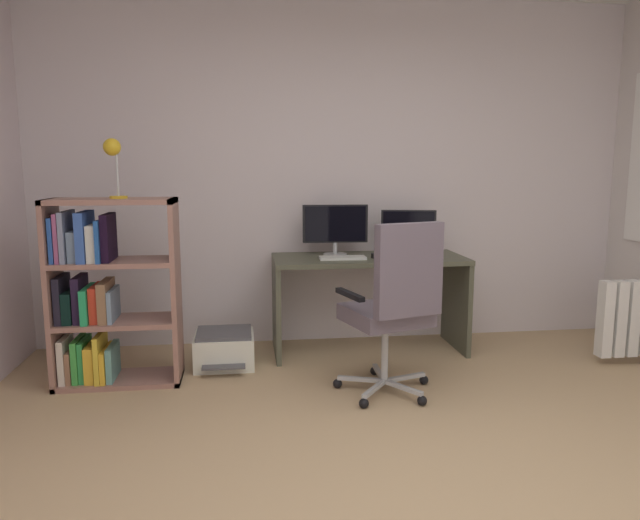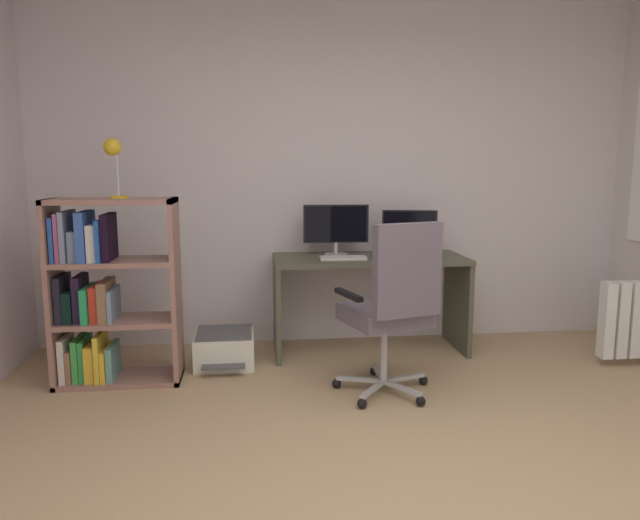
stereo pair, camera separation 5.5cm
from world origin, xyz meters
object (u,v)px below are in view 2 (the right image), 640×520
object	(u,v)px
monitor_secondary	(409,229)
keyboard	(343,258)
bookshelf	(101,294)
printer	(225,348)
desk	(369,282)
office_chair	(393,302)
desk_lamp	(113,154)
computer_mouse	(378,256)
monitor_main	(336,226)

from	to	relation	value
monitor_secondary	keyboard	size ratio (longest dim) A/B	1.24
bookshelf	printer	size ratio (longest dim) A/B	2.53
desk	office_chair	xyz separation A→B (m)	(-0.04, -0.94, 0.06)
keyboard	printer	world-z (taller)	keyboard
desk	desk_lamp	bearing A→B (deg)	-165.39
desk	printer	distance (m)	1.18
monitor_secondary	computer_mouse	xyz separation A→B (m)	(-0.29, -0.20, -0.18)
office_chair	computer_mouse	bearing A→B (deg)	84.20
desk_lamp	bookshelf	bearing A→B (deg)	-179.91
printer	computer_mouse	bearing A→B (deg)	5.95
desk	monitor_secondary	world-z (taller)	monitor_secondary
monitor_main	computer_mouse	xyz separation A→B (m)	(0.28, -0.20, -0.21)
monitor_main	bookshelf	bearing A→B (deg)	-160.80
bookshelf	desk	bearing A→B (deg)	13.68
computer_mouse	printer	bearing A→B (deg)	175.83
printer	bookshelf	bearing A→B (deg)	-162.52
office_chair	printer	size ratio (longest dim) A/B	2.29
desk_lamp	keyboard	bearing A→B (deg)	13.21
computer_mouse	printer	xyz separation A→B (m)	(-1.13, -0.12, -0.63)
monitor_secondary	printer	xyz separation A→B (m)	(-1.42, -0.32, -0.81)
desk	computer_mouse	world-z (taller)	computer_mouse
monitor_main	keyboard	xyz separation A→B (m)	(0.02, -0.21, -0.22)
desk	computer_mouse	distance (m)	0.24
monitor_main	printer	distance (m)	1.23
computer_mouse	office_chair	size ratio (longest dim) A/B	0.09
bookshelf	monitor_main	bearing A→B (deg)	19.20
computer_mouse	monitor_main	bearing A→B (deg)	134.42
desk_lamp	desk	bearing A→B (deg)	14.61
keyboard	office_chair	world-z (taller)	office_chair
monitor_main	computer_mouse	bearing A→B (deg)	-35.46
monitor_secondary	monitor_main	bearing A→B (deg)	-179.99
computer_mouse	keyboard	bearing A→B (deg)	170.74
computer_mouse	printer	world-z (taller)	computer_mouse
monitor_main	monitor_secondary	distance (m)	0.58
monitor_secondary	office_chair	size ratio (longest dim) A/B	0.38
bookshelf	desk_lamp	xyz separation A→B (m)	(0.12, 0.00, 0.89)
desk	monitor_secondary	bearing A→B (deg)	18.45
keyboard	printer	distance (m)	1.08
desk	monitor_secondary	size ratio (longest dim) A/B	3.43
desk_lamp	printer	distance (m)	1.53
desk_lamp	printer	bearing A→B (deg)	20.55
keyboard	computer_mouse	bearing A→B (deg)	2.13
office_chair	printer	world-z (taller)	office_chair
computer_mouse	printer	distance (m)	1.30
monitor_main	printer	xyz separation A→B (m)	(-0.85, -0.32, -0.84)
monitor_secondary	bookshelf	xyz separation A→B (m)	(-2.19, -0.56, -0.34)
keyboard	printer	xyz separation A→B (m)	(-0.87, -0.11, -0.62)
monitor_main	desk	bearing A→B (deg)	-24.78
monitor_secondary	desk_lamp	size ratio (longest dim) A/B	1.12
desk	desk_lamp	xyz separation A→B (m)	(-1.73, -0.45, 0.94)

